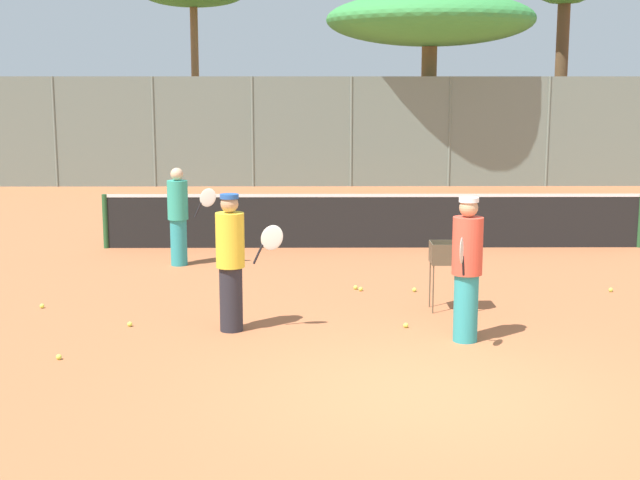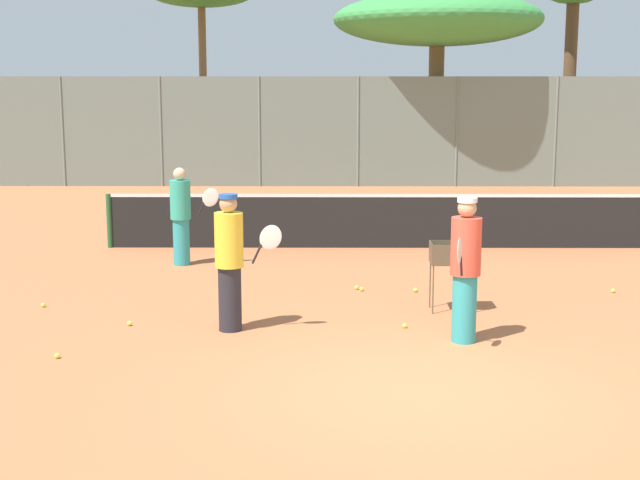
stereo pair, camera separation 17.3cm
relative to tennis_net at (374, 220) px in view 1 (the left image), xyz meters
name	(u,v)px [view 1 (the left image)]	position (x,y,z in m)	size (l,w,h in m)	color
ground_plane	(426,392)	(0.00, -8.32, -0.56)	(80.00, 80.00, 0.00)	#B7663D
tennis_net	(374,220)	(0.00, 0.00, 0.00)	(10.67, 0.10, 1.07)	#26592D
back_fence	(351,132)	(0.00, 10.49, 1.14)	(30.75, 0.08, 3.40)	slate
tree_2	(430,21)	(2.60, 12.15, 4.61)	(6.73, 6.73, 6.05)	brown
player_white_outfit	(467,268)	(0.73, -6.46, 0.39)	(0.42, 0.91, 1.84)	teal
player_red_cap	(179,215)	(-3.58, -1.67, 0.34)	(0.92, 0.36, 1.75)	teal
player_yellow_shirt	(231,261)	(-2.26, -5.94, 0.38)	(0.93, 0.38, 1.82)	#26262D
ball_cart	(449,259)	(0.75, -4.90, 0.20)	(0.56, 0.41, 0.99)	brown
tennis_ball_0	(611,290)	(3.47, -3.80, -0.53)	(0.07, 0.07, 0.07)	#D1E54C
tennis_ball_1	(406,325)	(0.04, -5.83, -0.53)	(0.07, 0.07, 0.07)	#D1E54C
tennis_ball_2	(222,285)	(-2.66, -3.38, -0.53)	(0.07, 0.07, 0.07)	#D1E54C
tennis_ball_3	(59,357)	(-4.21, -7.18, -0.53)	(0.07, 0.07, 0.07)	#D1E54C
tennis_ball_4	(42,306)	(-5.13, -4.75, -0.53)	(0.07, 0.07, 0.07)	#D1E54C
tennis_ball_5	(130,324)	(-3.66, -5.74, -0.53)	(0.07, 0.07, 0.07)	#D1E54C
tennis_ball_6	(361,289)	(-0.45, -3.71, -0.53)	(0.07, 0.07, 0.07)	#D1E54C
tennis_ball_7	(414,290)	(0.39, -3.77, -0.53)	(0.07, 0.07, 0.07)	#D1E54C
tennis_ball_8	(356,287)	(-0.52, -3.60, -0.53)	(0.07, 0.07, 0.07)	#D1E54C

